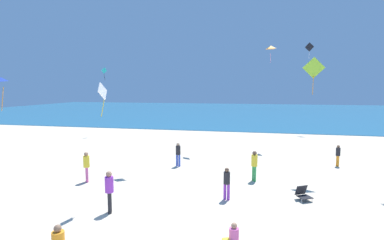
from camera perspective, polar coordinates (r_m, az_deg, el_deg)
The scene contains 16 objects.
ground_plane at distance 19.95m, azimuth 2.97°, elevation -8.31°, with size 120.00×120.00×0.00m, color beige.
ocean_water at distance 63.69m, azimuth 9.37°, elevation 1.66°, with size 120.00×60.00×0.05m, color #236084.
beach_chair_mid_beach at distance 14.45m, azimuth 20.76°, elevation -13.23°, with size 0.77×0.80×0.64m.
person_0 at distance 21.11m, azimuth 26.50°, elevation -5.93°, with size 0.31×0.31×1.38m.
person_1 at distance 18.91m, azimuth -2.71°, elevation -6.36°, with size 0.35×0.35×1.54m.
person_2 at distance 10.31m, azimuth 7.96°, elevation -21.32°, with size 0.60×0.48×0.67m.
person_4 at distance 12.50m, azimuth -15.77°, elevation -12.75°, with size 0.45×0.45×1.72m.
person_6 at distance 16.31m, azimuth 12.02°, elevation -8.30°, with size 0.44×0.44×1.65m.
person_7 at distance 16.77m, azimuth -19.81°, elevation -8.18°, with size 0.45×0.45×1.63m.
person_8 at distance 13.51m, azimuth 6.77°, elevation -11.74°, with size 0.33×0.33×1.47m.
kite_blue at distance 17.10m, azimuth -33.12°, elevation 6.58°, with size 0.59×0.48×1.67m.
kite_orange at distance 25.83m, azimuth 15.07°, elevation 13.48°, with size 0.92×0.88×1.40m.
kite_white at distance 12.92m, azimuth -17.00°, elevation 5.22°, with size 0.23×0.75×1.46m.
kite_teal at distance 33.08m, azimuth -16.68°, elevation 9.11°, with size 0.33×0.64×1.38m.
kite_lime at distance 17.50m, azimuth 22.57°, elevation 9.25°, with size 1.16×0.16×2.04m.
kite_black at distance 36.13m, azimuth 21.85°, elevation 12.98°, with size 0.93×0.48×1.81m.
Camera 1 is at (3.06, -9.07, 5.01)m, focal length 27.45 mm.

